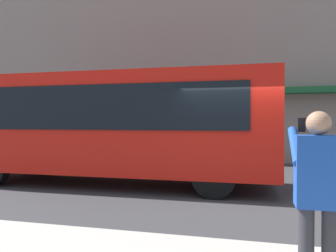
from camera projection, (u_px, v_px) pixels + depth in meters
ground_plane at (238, 195)px, 7.87m from camera, size 60.00×60.00×0.00m
building_facade_far at (243, 25)px, 14.38m from camera, size 28.00×1.55×12.00m
red_bus at (110, 124)px, 9.22m from camera, size 9.05×2.54×3.08m
pedestrian_photographer at (319, 189)px, 3.00m from camera, size 0.53×0.52×1.70m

